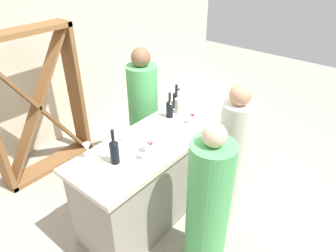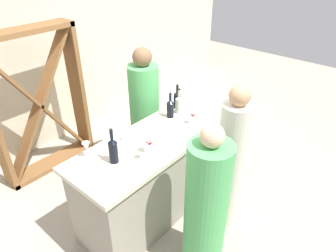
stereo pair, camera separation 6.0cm
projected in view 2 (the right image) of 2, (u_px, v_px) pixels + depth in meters
name	position (u px, v px, depth m)	size (l,w,h in m)	color
ground_plane	(168.00, 198.00, 3.72)	(12.00, 12.00, 0.00)	#9E9384
back_wall	(47.00, 48.00, 4.22)	(8.00, 0.10, 2.80)	beige
bar_counter	(168.00, 166.00, 3.47)	(2.27, 0.72, 0.97)	gray
wine_rack	(39.00, 105.00, 3.81)	(1.20, 0.28, 1.86)	brown
wine_bottle_leftmost_near_black	(113.00, 150.00, 2.69)	(0.08, 0.08, 0.34)	black
wine_bottle_second_left_near_black	(170.00, 108.00, 3.40)	(0.08, 0.08, 0.29)	black
wine_bottle_center_clear_pale	(179.00, 104.00, 3.48)	(0.08, 0.08, 0.30)	#B7C6B2
wine_bottle_second_right_near_black	(177.00, 99.00, 3.59)	(0.08, 0.08, 0.29)	black
wine_glass_near_left	(235.00, 99.00, 3.60)	(0.06, 0.06, 0.16)	white
wine_glass_near_center	(145.00, 150.00, 2.73)	(0.06, 0.06, 0.16)	white
wine_glass_near_right	(149.00, 142.00, 2.82)	(0.07, 0.07, 0.17)	white
wine_glass_far_left	(193.00, 115.00, 3.27)	(0.07, 0.07, 0.16)	white
wine_glass_far_center	(121.00, 139.00, 2.86)	(0.07, 0.07, 0.16)	white
wine_glass_far_right	(86.00, 147.00, 2.76)	(0.07, 0.07, 0.16)	white
person_left_guest	(231.00, 163.00, 3.09)	(0.31, 0.31, 1.61)	beige
person_center_guest	(206.00, 207.00, 2.65)	(0.45, 0.45, 1.54)	#4CA559
person_right_guest	(145.00, 115.00, 3.92)	(0.48, 0.48, 1.64)	#4CA559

